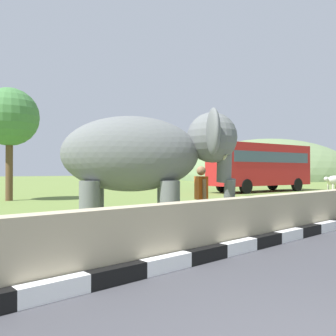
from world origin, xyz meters
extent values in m
cube|color=white|center=(-0.80, 3.40, 0.12)|extent=(0.90, 0.20, 0.24)
cube|color=black|center=(0.10, 3.40, 0.12)|extent=(0.90, 0.20, 0.24)
cube|color=white|center=(1.00, 3.40, 0.12)|extent=(0.90, 0.20, 0.24)
cube|color=black|center=(1.90, 3.40, 0.12)|extent=(0.90, 0.20, 0.24)
cube|color=white|center=(2.80, 3.40, 0.12)|extent=(0.90, 0.20, 0.24)
cube|color=black|center=(3.70, 3.40, 0.12)|extent=(0.90, 0.20, 0.24)
cube|color=white|center=(4.60, 3.40, 0.12)|extent=(0.90, 0.20, 0.24)
cube|color=black|center=(5.50, 3.40, 0.12)|extent=(0.90, 0.20, 0.24)
cube|color=white|center=(6.40, 3.40, 0.12)|extent=(0.90, 0.20, 0.24)
cube|color=tan|center=(2.00, 3.70, 0.50)|extent=(28.00, 0.36, 1.00)
cylinder|color=slate|center=(3.11, 5.76, 0.66)|extent=(0.44, 0.44, 1.33)
cylinder|color=slate|center=(2.57, 5.04, 0.66)|extent=(0.44, 0.44, 1.33)
cylinder|color=slate|center=(1.75, 6.78, 0.66)|extent=(0.44, 0.44, 1.33)
cylinder|color=slate|center=(1.21, 6.06, 0.66)|extent=(0.44, 0.44, 1.33)
ellipsoid|color=slate|center=(2.16, 5.91, 1.92)|extent=(3.44, 3.14, 1.70)
sphere|color=slate|center=(3.65, 4.78, 2.30)|extent=(1.16, 1.16, 1.16)
ellipsoid|color=#D84C8C|center=(3.88, 4.61, 2.45)|extent=(0.67, 0.73, 0.44)
ellipsoid|color=slate|center=(4.01, 5.50, 2.35)|extent=(0.73, 0.86, 1.00)
ellipsoid|color=slate|center=(3.07, 4.25, 2.35)|extent=(0.73, 0.86, 1.00)
cylinder|color=slate|center=(3.88, 4.61, 1.75)|extent=(0.55, 0.57, 0.99)
cylinder|color=slate|center=(3.98, 4.54, 0.95)|extent=(0.44, 0.46, 0.83)
cone|color=beige|center=(4.01, 4.87, 1.85)|extent=(0.45, 0.54, 0.22)
cone|color=beige|center=(3.67, 4.42, 1.85)|extent=(0.45, 0.54, 0.22)
cylinder|color=navy|center=(4.04, 5.52, 0.41)|extent=(0.15, 0.15, 0.82)
cylinder|color=navy|center=(3.94, 5.35, 0.41)|extent=(0.15, 0.15, 0.82)
cube|color=#D85919|center=(3.99, 5.44, 1.11)|extent=(0.41, 0.47, 0.58)
cylinder|color=#9E7251|center=(4.12, 5.66, 1.08)|extent=(0.15, 0.16, 0.53)
cylinder|color=#9E7251|center=(3.86, 5.21, 1.08)|extent=(0.13, 0.14, 0.52)
sphere|color=#9E7251|center=(3.99, 5.44, 1.54)|extent=(0.23, 0.23, 0.23)
cube|color=#B21E1E|center=(20.52, 14.66, 2.00)|extent=(8.97, 3.61, 3.00)
cube|color=#3F5160|center=(20.52, 14.66, 2.54)|extent=(8.28, 3.55, 0.76)
cylinder|color=black|center=(23.44, 15.44, 0.50)|extent=(1.03, 0.43, 1.00)
cylinder|color=black|center=(23.14, 13.16, 0.50)|extent=(1.03, 0.43, 1.00)
cylinder|color=black|center=(17.91, 16.16, 0.50)|extent=(1.03, 0.43, 1.00)
cylinder|color=black|center=(17.61, 13.88, 0.50)|extent=(1.03, 0.43, 1.00)
cylinder|color=beige|center=(22.06, 9.96, 0.33)|extent=(0.12, 0.12, 0.65)
cylinder|color=beige|center=(22.12, 10.32, 0.33)|extent=(0.12, 0.12, 0.65)
cylinder|color=beige|center=(23.01, 10.16, 0.33)|extent=(0.12, 0.12, 0.65)
ellipsoid|color=beige|center=(22.54, 10.06, 0.90)|extent=(1.58, 0.85, 0.66)
ellipsoid|color=beige|center=(21.62, 10.22, 1.00)|extent=(0.44, 0.33, 0.32)
cylinder|color=brown|center=(3.76, 18.71, 1.76)|extent=(0.36, 0.36, 3.53)
sphere|color=#41793E|center=(3.76, 18.71, 4.36)|extent=(3.01, 3.01, 3.01)
ellipsoid|color=#667E51|center=(55.00, 35.49, 0.00)|extent=(36.02, 28.82, 14.67)
camera|label=1|loc=(-2.66, -0.69, 1.53)|focal=38.57mm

